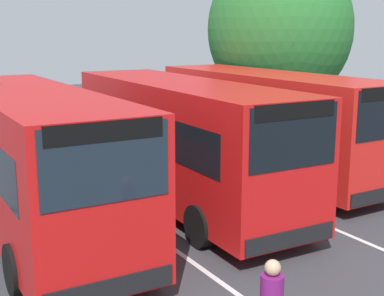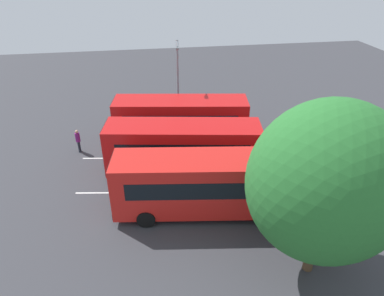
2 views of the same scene
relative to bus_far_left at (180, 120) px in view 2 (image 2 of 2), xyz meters
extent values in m
plane|color=#38383D|center=(0.59, 4.17, -1.83)|extent=(65.08, 65.08, 0.00)
cube|color=red|center=(-0.03, 0.00, 0.01)|extent=(9.62, 3.85, 3.00)
cube|color=#19232D|center=(4.55, -0.72, 0.82)|extent=(0.45, 2.12, 1.26)
cube|color=#19232D|center=(0.15, 1.17, 0.37)|extent=(7.78, 1.31, 0.96)
cube|color=#19232D|center=(-0.21, -1.16, 0.37)|extent=(7.78, 1.31, 0.96)
cube|color=black|center=(4.57, -0.73, 1.33)|extent=(0.40, 1.92, 0.32)
cube|color=black|center=(4.58, -0.73, -1.27)|extent=(0.45, 2.21, 0.36)
cylinder|color=black|center=(3.11, 0.67, -1.35)|extent=(0.99, 0.43, 0.96)
cylinder|color=black|center=(2.75, -1.60, -1.35)|extent=(0.99, 0.43, 0.96)
cylinder|color=black|center=(-2.81, 1.61, -1.35)|extent=(0.99, 0.43, 0.96)
cylinder|color=black|center=(-3.17, -0.66, -1.35)|extent=(0.99, 0.43, 0.96)
cube|color=red|center=(0.37, 4.01, 0.01)|extent=(9.63, 3.98, 3.00)
cube|color=black|center=(4.94, 3.22, 0.82)|extent=(0.48, 2.11, 1.26)
cube|color=black|center=(0.57, 5.17, 0.37)|extent=(7.76, 1.42, 0.96)
cube|color=black|center=(0.17, 2.85, 0.37)|extent=(7.76, 1.42, 0.96)
cube|color=black|center=(4.96, 3.21, 1.33)|extent=(0.43, 1.92, 0.32)
cube|color=black|center=(4.97, 3.21, -1.27)|extent=(0.48, 2.21, 0.36)
cylinder|color=black|center=(3.52, 4.63, -1.35)|extent=(0.99, 0.44, 0.96)
cylinder|color=black|center=(3.13, 2.37, -1.35)|extent=(0.99, 0.44, 0.96)
cylinder|color=black|center=(-2.38, 5.65, -1.35)|extent=(0.99, 0.44, 0.96)
cylinder|color=black|center=(-2.78, 3.39, -1.35)|extent=(0.99, 0.44, 0.96)
cube|color=red|center=(-0.17, 7.96, 0.01)|extent=(9.60, 3.70, 3.00)
cube|color=black|center=(4.42, 7.31, 0.82)|extent=(0.42, 2.12, 1.26)
cube|color=black|center=(-0.01, 9.13, 0.37)|extent=(7.79, 1.18, 0.96)
cube|color=black|center=(-0.34, 6.79, 0.37)|extent=(7.79, 1.18, 0.96)
cube|color=black|center=(4.44, 7.31, 1.33)|extent=(0.37, 1.93, 0.32)
cube|color=black|center=(4.45, 7.31, -1.27)|extent=(0.41, 2.21, 0.36)
cylinder|color=black|center=(2.95, 8.68, -1.35)|extent=(0.99, 0.41, 0.96)
cylinder|color=black|center=(2.63, 6.40, -1.35)|extent=(0.99, 0.41, 0.96)
cylinder|color=black|center=(-2.98, 9.51, -1.35)|extent=(0.99, 0.41, 0.96)
cylinder|color=black|center=(-3.30, 7.24, -1.35)|extent=(0.99, 0.41, 0.96)
cylinder|color=#232833|center=(7.20, 0.16, -1.42)|extent=(0.13, 0.13, 0.82)
cylinder|color=#232833|center=(7.23, 0.31, -1.42)|extent=(0.13, 0.13, 0.82)
cylinder|color=#721966|center=(7.21, 0.24, -0.68)|extent=(0.37, 0.37, 0.65)
sphere|color=tan|center=(7.21, 0.24, -0.25)|extent=(0.22, 0.22, 0.22)
cylinder|color=gray|center=(-0.34, -3.78, 1.47)|extent=(0.16, 0.16, 6.60)
cylinder|color=gray|center=(-0.24, -2.87, 4.67)|extent=(0.31, 1.85, 0.10)
cube|color=slate|center=(-0.13, -1.95, 4.59)|extent=(0.26, 0.58, 0.14)
cylinder|color=#4C3823|center=(-4.01, 12.59, -0.65)|extent=(0.44, 0.44, 2.34)
ellipsoid|color=#28702D|center=(-4.01, 12.59, 2.88)|extent=(6.29, 5.66, 6.61)
cube|color=silver|center=(0.59, 2.20, -1.82)|extent=(12.71, 2.06, 0.01)
cube|color=silver|center=(0.59, 6.15, -1.82)|extent=(12.71, 2.06, 0.01)
camera|label=1|loc=(11.76, -4.83, 2.84)|focal=50.86mm
camera|label=2|loc=(2.85, 22.47, 10.59)|focal=32.56mm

